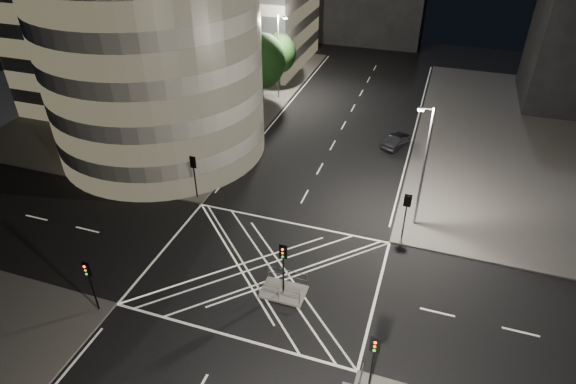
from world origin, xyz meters
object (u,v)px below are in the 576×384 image
(street_lamp_left_near, at_px, (212,115))
(street_lamp_right_far, at_px, (424,165))
(traffic_signal_nl, at_px, (89,277))
(traffic_signal_nr, at_px, (374,353))
(traffic_signal_fl, at_px, (194,169))
(traffic_signal_island, at_px, (283,260))
(street_lamp_left_far, at_px, (279,55))
(traffic_signal_fr, at_px, (406,208))
(central_island, at_px, (283,292))
(sedan, at_px, (396,141))

(street_lamp_left_near, relative_size, street_lamp_right_far, 1.00)
(traffic_signal_nl, bearing_deg, traffic_signal_nr, 0.00)
(traffic_signal_fl, xyz_separation_m, traffic_signal_nl, (0.00, -13.60, 0.00))
(traffic_signal_island, height_order, street_lamp_left_far, street_lamp_left_far)
(traffic_signal_fr, relative_size, street_lamp_left_far, 0.40)
(central_island, bearing_deg, traffic_signal_nr, -37.93)
(traffic_signal_fr, distance_m, street_lamp_left_far, 29.63)
(central_island, relative_size, sedan, 0.74)
(street_lamp_left_far, height_order, sedan, street_lamp_left_far)
(street_lamp_left_near, xyz_separation_m, street_lamp_right_far, (18.87, -3.00, 0.00))
(traffic_signal_fr, bearing_deg, street_lamp_right_far, 73.89)
(street_lamp_left_near, xyz_separation_m, street_lamp_left_far, (0.00, 18.00, 0.00))
(traffic_signal_fl, bearing_deg, traffic_signal_nr, -37.69)
(central_island, relative_size, traffic_signal_fl, 0.75)
(traffic_signal_fl, relative_size, traffic_signal_nr, 1.00)
(traffic_signal_nl, bearing_deg, sedan, 62.29)
(street_lamp_left_near, height_order, street_lamp_left_far, same)
(traffic_signal_fr, height_order, sedan, traffic_signal_fr)
(traffic_signal_nl, distance_m, street_lamp_left_far, 36.90)
(street_lamp_left_far, bearing_deg, traffic_signal_fl, -88.43)
(traffic_signal_nr, distance_m, street_lamp_left_near, 26.32)
(traffic_signal_nl, height_order, street_lamp_left_near, street_lamp_left_near)
(sedan, bearing_deg, street_lamp_left_far, -8.37)
(central_island, relative_size, traffic_signal_fr, 0.75)
(central_island, height_order, traffic_signal_fl, traffic_signal_fl)
(street_lamp_left_near, bearing_deg, traffic_signal_fr, -15.92)
(traffic_signal_island, xyz_separation_m, sedan, (4.24, 23.33, -2.24))
(street_lamp_left_far, bearing_deg, traffic_signal_fr, -51.83)
(traffic_signal_island, distance_m, street_lamp_left_far, 33.61)
(central_island, xyz_separation_m, street_lamp_right_far, (7.44, 10.50, 5.47))
(street_lamp_left_near, bearing_deg, central_island, -49.73)
(street_lamp_left_far, bearing_deg, central_island, -70.05)
(traffic_signal_fr, bearing_deg, street_lamp_left_near, 164.08)
(traffic_signal_fl, relative_size, traffic_signal_fr, 1.00)
(street_lamp_left_near, bearing_deg, traffic_signal_fl, -83.03)
(traffic_signal_nl, distance_m, traffic_signal_island, 12.03)
(traffic_signal_nl, xyz_separation_m, street_lamp_right_far, (18.24, 15.80, 2.63))
(street_lamp_left_far, bearing_deg, street_lamp_right_far, -48.06)
(street_lamp_right_far, bearing_deg, traffic_signal_nr, -92.30)
(street_lamp_left_far, relative_size, street_lamp_right_far, 1.00)
(central_island, height_order, sedan, sedan)
(street_lamp_right_far, bearing_deg, sedan, 103.98)
(traffic_signal_nl, distance_m, traffic_signal_fr, 22.24)
(traffic_signal_fl, distance_m, traffic_signal_island, 13.62)
(traffic_signal_fr, bearing_deg, traffic_signal_nr, -90.00)
(traffic_signal_nr, bearing_deg, street_lamp_left_near, 134.13)
(street_lamp_left_far, bearing_deg, traffic_signal_nr, -63.64)
(traffic_signal_fl, distance_m, sedan, 21.38)
(traffic_signal_nr, height_order, street_lamp_right_far, street_lamp_right_far)
(traffic_signal_island, bearing_deg, sedan, 79.70)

